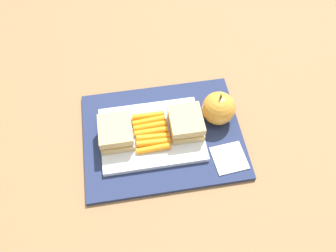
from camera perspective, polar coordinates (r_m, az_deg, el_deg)
ground_plane at (r=0.83m, az=-0.86°, el=-1.69°), size 2.40×2.40×0.00m
lunchbag_mat at (r=0.82m, az=-0.86°, el=-1.51°), size 0.36×0.28×0.01m
food_tray at (r=0.81m, az=-2.62°, el=-1.35°), size 0.23×0.17×0.01m
sandwich_half_left at (r=0.79m, az=-8.32°, el=-1.06°), size 0.07×0.08×0.04m
sandwich_half_right at (r=0.79m, az=2.88°, el=0.47°), size 0.07×0.08×0.04m
carrot_sticks_bundle at (r=0.80m, az=-2.69°, el=-0.86°), size 0.08×0.10×0.02m
apple at (r=0.82m, az=8.07°, el=2.82°), size 0.08×0.08×0.09m
paper_napkin at (r=0.80m, az=9.75°, el=-5.06°), size 0.08×0.08×0.00m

